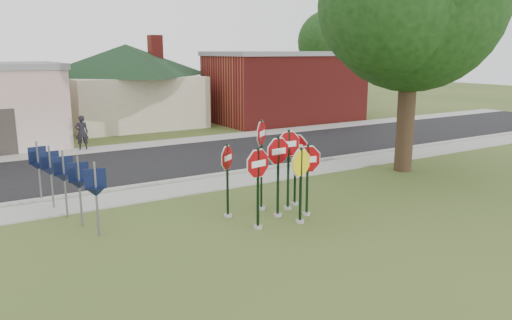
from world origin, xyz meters
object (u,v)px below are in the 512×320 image
stop_sign_yellow (301,176)px  pedestrian (82,133)px  oak_tree (413,0)px  stop_sign_left (258,177)px  stop_sign_center (278,165)px

stop_sign_yellow → pedestrian: 14.30m
pedestrian → oak_tree: bearing=136.4°
stop_sign_yellow → oak_tree: size_ratio=0.22×
oak_tree → pedestrian: size_ratio=6.33×
oak_tree → pedestrian: oak_tree is taller
stop_sign_left → pedestrian: 13.89m
stop_sign_yellow → pedestrian: stop_sign_yellow is taller
stop_sign_center → stop_sign_yellow: (0.23, -0.79, -0.17)m
pedestrian → stop_sign_yellow: bearing=105.1°
stop_sign_yellow → oak_tree: oak_tree is taller
stop_sign_center → stop_sign_left: (-1.04, -0.57, -0.10)m
stop_sign_center → stop_sign_left: bearing=-151.2°
stop_sign_yellow → oak_tree: bearing=21.8°
stop_sign_yellow → stop_sign_left: 1.29m
stop_sign_left → stop_sign_yellow: bearing=-9.9°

